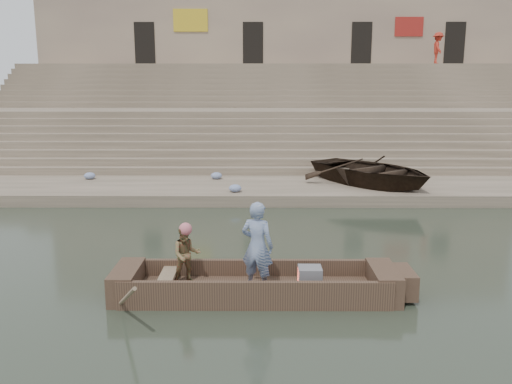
{
  "coord_description": "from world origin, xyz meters",
  "views": [
    {
      "loc": [
        -1.62,
        -11.51,
        4.23
      ],
      "look_at": [
        -1.69,
        1.93,
        1.4
      ],
      "focal_mm": 37.3,
      "sensor_mm": 36.0,
      "label": 1
    }
  ],
  "objects_px": {
    "television": "(309,277)",
    "pedestrian": "(438,48)",
    "rowing_man": "(186,255)",
    "standing_man": "(257,246)",
    "main_rowboat": "(255,291)",
    "beached_rowboat": "(371,171)"
  },
  "relations": [
    {
      "from": "standing_man",
      "to": "television",
      "type": "relative_size",
      "value": 3.83
    },
    {
      "from": "standing_man",
      "to": "rowing_man",
      "type": "relative_size",
      "value": 1.49
    },
    {
      "from": "main_rowboat",
      "to": "rowing_man",
      "type": "height_order",
      "value": "rowing_man"
    },
    {
      "from": "main_rowboat",
      "to": "pedestrian",
      "type": "distance_m",
      "value": 26.45
    },
    {
      "from": "standing_man",
      "to": "pedestrian",
      "type": "relative_size",
      "value": 0.94
    },
    {
      "from": "standing_man",
      "to": "pedestrian",
      "type": "xyz_separation_m",
      "value": [
        10.86,
        23.47,
        5.04
      ]
    },
    {
      "from": "rowing_man",
      "to": "pedestrian",
      "type": "bearing_deg",
      "value": 48.09
    },
    {
      "from": "main_rowboat",
      "to": "standing_man",
      "type": "distance_m",
      "value": 1.0
    },
    {
      "from": "main_rowboat",
      "to": "rowing_man",
      "type": "relative_size",
      "value": 4.24
    },
    {
      "from": "standing_man",
      "to": "television",
      "type": "height_order",
      "value": "standing_man"
    },
    {
      "from": "television",
      "to": "pedestrian",
      "type": "xyz_separation_m",
      "value": [
        9.83,
        23.33,
        5.72
      ]
    },
    {
      "from": "main_rowboat",
      "to": "television",
      "type": "bearing_deg",
      "value": -0.0
    },
    {
      "from": "television",
      "to": "pedestrian",
      "type": "height_order",
      "value": "pedestrian"
    },
    {
      "from": "television",
      "to": "pedestrian",
      "type": "bearing_deg",
      "value": 67.14
    },
    {
      "from": "television",
      "to": "standing_man",
      "type": "bearing_deg",
      "value": -171.86
    },
    {
      "from": "television",
      "to": "beached_rowboat",
      "type": "relative_size",
      "value": 0.09
    },
    {
      "from": "rowing_man",
      "to": "television",
      "type": "relative_size",
      "value": 2.57
    },
    {
      "from": "rowing_man",
      "to": "beached_rowboat",
      "type": "bearing_deg",
      "value": 45.21
    },
    {
      "from": "rowing_man",
      "to": "pedestrian",
      "type": "height_order",
      "value": "pedestrian"
    },
    {
      "from": "main_rowboat",
      "to": "standing_man",
      "type": "xyz_separation_m",
      "value": [
        0.04,
        -0.15,
        0.99
      ]
    },
    {
      "from": "standing_man",
      "to": "pedestrian",
      "type": "bearing_deg",
      "value": -93.6
    },
    {
      "from": "beached_rowboat",
      "to": "pedestrian",
      "type": "distance_m",
      "value": 16.06
    }
  ]
}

